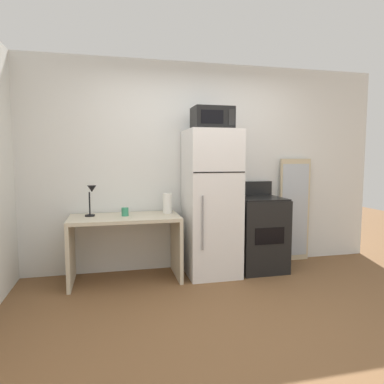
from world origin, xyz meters
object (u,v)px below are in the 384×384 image
object	(u,v)px
refrigerator	(211,203)
coffee_mug	(125,212)
oven_range	(259,233)
leaning_mirror	(294,210)
paper_towel_roll	(168,203)
microwave	(212,118)
desk	(125,235)
desk_lamp	(91,195)

from	to	relation	value
refrigerator	coffee_mug	bearing A→B (deg)	179.01
oven_range	leaning_mirror	distance (m)	0.72
paper_towel_roll	microwave	distance (m)	1.13
desk	refrigerator	distance (m)	1.08
refrigerator	microwave	size ratio (longest dim) A/B	3.79
oven_range	coffee_mug	bearing A→B (deg)	-179.90
desk_lamp	desk	bearing A→B (deg)	-10.82
coffee_mug	microwave	xyz separation A→B (m)	(1.02, -0.04, 1.07)
desk	leaning_mirror	distance (m)	2.32
desk_lamp	refrigerator	distance (m)	1.40
paper_towel_roll	desk	bearing A→B (deg)	-168.34
paper_towel_roll	microwave	bearing A→B (deg)	-14.53
refrigerator	oven_range	size ratio (longest dim) A/B	1.58
coffee_mug	leaning_mirror	world-z (taller)	leaning_mirror
coffee_mug	leaning_mirror	distance (m)	2.31
coffee_mug	refrigerator	distance (m)	1.03
paper_towel_roll	oven_range	xyz separation A→B (m)	(1.15, -0.09, -0.40)
paper_towel_roll	microwave	size ratio (longest dim) A/B	0.52
coffee_mug	microwave	distance (m)	1.48
leaning_mirror	desk_lamp	bearing A→B (deg)	-175.70
desk_lamp	microwave	bearing A→B (deg)	-3.98
paper_towel_roll	coffee_mug	bearing A→B (deg)	-169.53
oven_range	microwave	bearing A→B (deg)	-176.25
paper_towel_roll	oven_range	size ratio (longest dim) A/B	0.22
desk	leaning_mirror	bearing A→B (deg)	6.70
desk	microwave	size ratio (longest dim) A/B	2.69
coffee_mug	oven_range	xyz separation A→B (m)	(1.66, 0.00, -0.33)
coffee_mug	microwave	size ratio (longest dim) A/B	0.21
coffee_mug	paper_towel_roll	bearing A→B (deg)	10.47
coffee_mug	desk_lamp	bearing A→B (deg)	171.08
microwave	coffee_mug	bearing A→B (deg)	177.83
desk_lamp	coffee_mug	size ratio (longest dim) A/B	3.72
microwave	leaning_mirror	distance (m)	1.75
paper_towel_roll	refrigerator	distance (m)	0.53
desk	microwave	xyz separation A→B (m)	(1.03, -0.03, 1.34)
coffee_mug	leaning_mirror	size ratio (longest dim) A/B	0.07
microwave	oven_range	xyz separation A→B (m)	(0.64, 0.04, -1.41)
desk_lamp	microwave	size ratio (longest dim) A/B	0.77
desk	oven_range	distance (m)	1.66
paper_towel_roll	coffee_mug	distance (m)	0.52
desk	desk_lamp	world-z (taller)	desk_lamp
desk	coffee_mug	size ratio (longest dim) A/B	13.05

